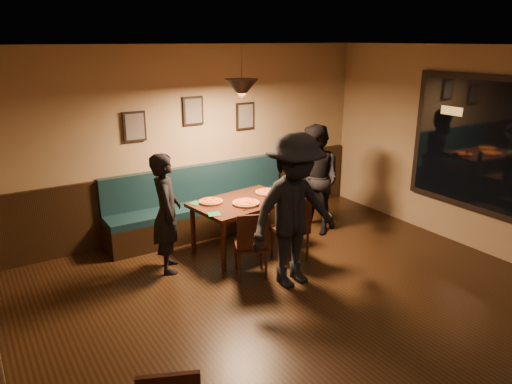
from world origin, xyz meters
TOP-DOWN VIEW (x-y plane):
  - floor at (0.00, 0.00)m, footprint 7.00×7.00m
  - ceiling at (0.00, 0.00)m, footprint 7.00×7.00m
  - wall_back at (0.00, 3.50)m, footprint 6.00×0.00m
  - wainscot at (0.00, 3.47)m, footprint 5.88×0.06m
  - booth_bench at (0.00, 3.20)m, footprint 3.00×0.60m
  - window_frame at (2.96, 0.50)m, footprint 0.06×2.56m
  - window_glass at (2.93, 0.50)m, footprint 0.00×2.40m
  - picture_left at (-0.90, 3.47)m, footprint 0.32×0.04m
  - picture_center at (0.00, 3.47)m, footprint 0.32×0.04m
  - picture_right at (0.90, 3.47)m, footprint 0.32×0.04m
  - pendant_lamp at (0.19, 2.36)m, footprint 0.44×0.44m
  - dining_table at (0.19, 2.36)m, footprint 1.46×1.05m
  - chair_near_left at (-0.13, 1.63)m, footprint 0.51×0.51m
  - chair_near_right at (0.55, 1.74)m, footprint 0.41×0.41m
  - diner_left at (-0.94, 2.34)m, footprint 0.54×0.66m
  - diner_right at (1.47, 2.36)m, footprint 0.70×0.86m
  - diner_front at (0.20, 1.18)m, footprint 1.24×0.75m
  - pizza_a at (-0.22, 2.53)m, footprint 0.33×0.33m
  - pizza_b at (0.15, 2.22)m, footprint 0.38×0.38m
  - pizza_c at (0.66, 2.47)m, footprint 0.41×0.41m
  - soda_glass at (0.74, 2.06)m, footprint 0.08×0.08m
  - tabasco_bottle at (0.73, 2.33)m, footprint 0.03×0.03m
  - napkin_a at (-0.41, 2.62)m, footprint 0.18×0.18m
  - napkin_b at (-0.40, 2.09)m, footprint 0.19×0.19m
  - cutlery_set at (0.11, 2.03)m, footprint 0.17×0.06m

SIDE VIEW (x-z plane):
  - floor at x=0.00m, z-range 0.00..0.00m
  - dining_table at x=0.19m, z-range 0.00..0.73m
  - chair_near_left at x=-0.13m, z-range 0.00..0.88m
  - chair_near_right at x=0.55m, z-range 0.00..0.91m
  - wainscot at x=0.00m, z-range 0.00..1.00m
  - booth_bench at x=0.00m, z-range 0.00..1.00m
  - cutlery_set at x=0.11m, z-range 0.73..0.73m
  - napkin_a at x=-0.41m, z-range 0.73..0.73m
  - napkin_b at x=-0.40m, z-range 0.73..0.73m
  - pizza_a at x=-0.22m, z-range 0.73..0.76m
  - pizza_c at x=0.66m, z-range 0.73..0.76m
  - pizza_b at x=0.15m, z-range 0.73..0.77m
  - diner_left at x=-0.94m, z-range 0.00..1.55m
  - tabasco_bottle at x=0.73m, z-range 0.73..0.86m
  - soda_glass at x=0.74m, z-range 0.73..0.88m
  - diner_right at x=1.47m, z-range 0.00..1.67m
  - diner_front at x=0.20m, z-range 0.00..1.87m
  - wall_back at x=0.00m, z-range -1.60..4.40m
  - window_frame at x=2.96m, z-range 0.57..2.43m
  - window_glass at x=2.93m, z-range 0.30..2.70m
  - picture_left at x=-0.90m, z-range 1.49..1.91m
  - picture_right at x=0.90m, z-range 1.49..1.91m
  - picture_center at x=0.00m, z-range 1.64..2.06m
  - pendant_lamp at x=0.19m, z-range 2.12..2.38m
  - ceiling at x=0.00m, z-range 2.80..2.80m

